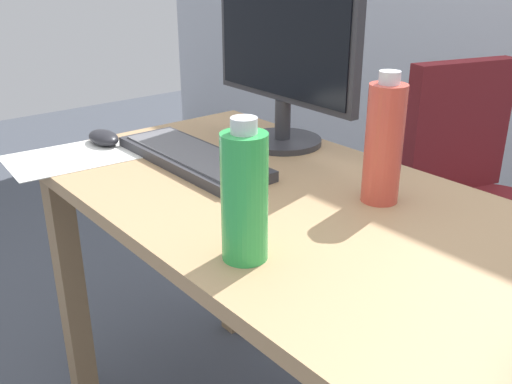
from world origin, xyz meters
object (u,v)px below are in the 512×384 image
at_px(spray_bottle, 244,196).
at_px(monitor, 283,55).
at_px(computer_mouse, 104,138).
at_px(water_bottle, 384,143).
at_px(keyboard, 192,157).
at_px(office_chair, 474,240).

bearing_deg(spray_bottle, monitor, 132.47).
xyz_separation_m(computer_mouse, water_bottle, (0.68, 0.26, 0.10)).
height_order(keyboard, water_bottle, water_bottle).
relative_size(office_chair, monitor, 1.90).
relative_size(office_chair, computer_mouse, 8.31).
bearing_deg(keyboard, office_chair, 70.65).
bearing_deg(water_bottle, office_chair, 101.39).
relative_size(keyboard, computer_mouse, 4.00).
bearing_deg(spray_bottle, water_bottle, 91.92).
xyz_separation_m(office_chair, keyboard, (-0.29, -0.82, 0.37)).
relative_size(monitor, spray_bottle, 2.07).
height_order(computer_mouse, water_bottle, water_bottle).
bearing_deg(computer_mouse, water_bottle, 21.00).
xyz_separation_m(office_chair, spray_bottle, (0.14, -1.01, 0.47)).
bearing_deg(keyboard, spray_bottle, -23.26).
bearing_deg(office_chair, computer_mouse, -120.80).
bearing_deg(water_bottle, keyboard, -158.80).
xyz_separation_m(monitor, water_bottle, (0.39, -0.09, -0.11)).
height_order(monitor, spray_bottle, monitor).
height_order(office_chair, keyboard, office_chair).
distance_m(office_chair, monitor, 0.85).
bearing_deg(computer_mouse, office_chair, 59.20).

